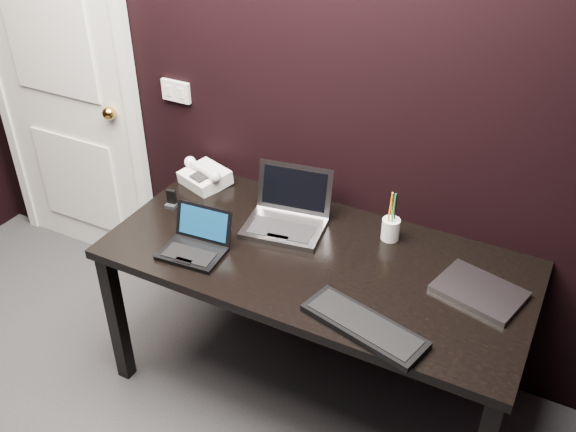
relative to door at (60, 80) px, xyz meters
The scene contains 11 objects.
wall_back 1.37m from the door, ahead, with size 4.00×4.00×0.00m, color black.
door is the anchor object (origin of this frame).
wall_switch 0.73m from the door, ahead, with size 0.15×0.02×0.10m.
desk 1.73m from the door, 12.82° to the right, with size 1.70×0.80×0.74m.
netbook 1.36m from the door, 25.36° to the right, with size 0.27×0.24×0.16m.
silver_laptop 1.49m from the door, ahead, with size 0.37×0.35×0.23m.
ext_keyboard 2.10m from the door, 18.86° to the right, with size 0.47×0.26×0.03m.
closed_laptop 2.32m from the door, ahead, with size 0.35×0.29×0.02m.
desk_phone 0.98m from the door, ahead, with size 0.25×0.24×0.12m.
mobile_phone 1.02m from the door, 20.49° to the right, with size 0.05×0.05×0.08m.
pen_cup 1.89m from the door, ahead, with size 0.10×0.10×0.22m.
Camera 1 is at (1.14, -0.46, 2.30)m, focal length 40.00 mm.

